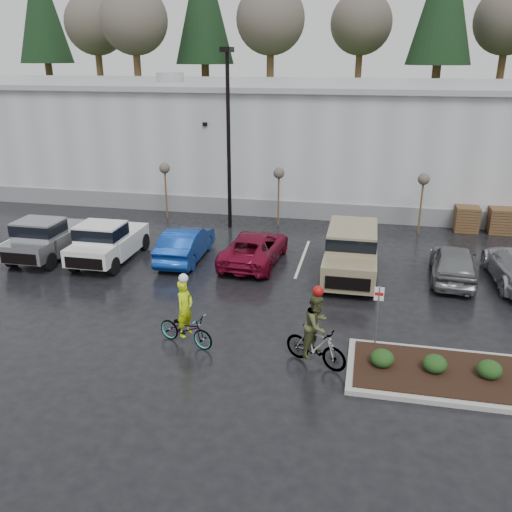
% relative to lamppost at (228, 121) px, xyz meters
% --- Properties ---
extents(ground, '(120.00, 120.00, 0.00)m').
position_rel_lamppost_xyz_m(ground, '(4.00, -12.00, -5.69)').
color(ground, black).
rests_on(ground, ground).
extents(warehouse, '(60.50, 15.50, 7.20)m').
position_rel_lamppost_xyz_m(warehouse, '(4.00, 9.99, -2.04)').
color(warehouse, '#ABAEAF').
rests_on(warehouse, ground).
extents(wooded_ridge, '(80.00, 25.00, 6.00)m').
position_rel_lamppost_xyz_m(wooded_ridge, '(4.00, 33.00, -2.69)').
color(wooded_ridge, '#2A411B').
rests_on(wooded_ridge, ground).
extents(lamppost, '(0.50, 1.00, 9.22)m').
position_rel_lamppost_xyz_m(lamppost, '(0.00, 0.00, 0.00)').
color(lamppost, black).
rests_on(lamppost, ground).
extents(sapling_west, '(0.60, 0.60, 3.20)m').
position_rel_lamppost_xyz_m(sapling_west, '(-4.00, 1.00, -2.96)').
color(sapling_west, '#4D371E').
rests_on(sapling_west, ground).
extents(sapling_mid, '(0.60, 0.60, 3.20)m').
position_rel_lamppost_xyz_m(sapling_mid, '(2.50, 1.00, -2.96)').
color(sapling_mid, '#4D371E').
rests_on(sapling_mid, ground).
extents(sapling_east, '(0.60, 0.60, 3.20)m').
position_rel_lamppost_xyz_m(sapling_east, '(10.00, 1.00, -2.96)').
color(sapling_east, '#4D371E').
rests_on(sapling_east, ground).
extents(pallet_stack_a, '(1.20, 1.20, 1.35)m').
position_rel_lamppost_xyz_m(pallet_stack_a, '(12.50, 2.00, -5.01)').
color(pallet_stack_a, '#4D371E').
rests_on(pallet_stack_a, ground).
extents(pallet_stack_b, '(1.20, 1.20, 1.35)m').
position_rel_lamppost_xyz_m(pallet_stack_b, '(14.20, 2.00, -5.01)').
color(pallet_stack_b, '#4D371E').
rests_on(pallet_stack_b, ground).
extents(curb_island, '(8.00, 3.00, 0.15)m').
position_rel_lamppost_xyz_m(curb_island, '(11.00, -13.00, -5.61)').
color(curb_island, gray).
rests_on(curb_island, ground).
extents(mulch_bed, '(7.60, 2.60, 0.04)m').
position_rel_lamppost_xyz_m(mulch_bed, '(11.00, -13.00, -5.52)').
color(mulch_bed, black).
rests_on(mulch_bed, curb_island).
extents(shrub_a, '(0.70, 0.70, 0.52)m').
position_rel_lamppost_xyz_m(shrub_a, '(8.00, -13.00, -5.27)').
color(shrub_a, '#133614').
rests_on(shrub_a, curb_island).
extents(shrub_b, '(0.70, 0.70, 0.52)m').
position_rel_lamppost_xyz_m(shrub_b, '(9.50, -13.00, -5.27)').
color(shrub_b, '#133614').
rests_on(shrub_b, curb_island).
extents(shrub_c, '(0.70, 0.70, 0.52)m').
position_rel_lamppost_xyz_m(shrub_c, '(11.00, -13.00, -5.27)').
color(shrub_c, '#133614').
rests_on(shrub_c, curb_island).
extents(fire_lane_sign, '(0.30, 0.05, 2.20)m').
position_rel_lamppost_xyz_m(fire_lane_sign, '(7.80, -11.80, -4.28)').
color(fire_lane_sign, gray).
rests_on(fire_lane_sign, ground).
extents(pickup_silver, '(2.10, 5.20, 1.96)m').
position_rel_lamppost_xyz_m(pickup_silver, '(-7.04, -5.94, -4.71)').
color(pickup_silver, '#97989E').
rests_on(pickup_silver, ground).
extents(pickup_white, '(2.10, 5.20, 1.96)m').
position_rel_lamppost_xyz_m(pickup_white, '(-4.06, -5.88, -4.71)').
color(pickup_white, silver).
rests_on(pickup_white, ground).
extents(car_blue, '(1.71, 4.63, 1.51)m').
position_rel_lamppost_xyz_m(car_blue, '(-0.75, -5.21, -4.93)').
color(car_blue, navy).
rests_on(car_blue, ground).
extents(car_red, '(2.59, 5.12, 1.39)m').
position_rel_lamppost_xyz_m(car_red, '(2.43, -4.96, -4.99)').
color(car_red, maroon).
rests_on(car_red, ground).
extents(suv_tan, '(2.20, 5.10, 2.06)m').
position_rel_lamppost_xyz_m(suv_tan, '(6.74, -5.84, -4.66)').
color(suv_tan, gray).
rests_on(suv_tan, ground).
extents(car_grey, '(2.10, 4.54, 1.51)m').
position_rel_lamppost_xyz_m(car_grey, '(10.93, -5.24, -4.93)').
color(car_grey, slate).
rests_on(car_grey, ground).
extents(cyclist_hivis, '(2.15, 1.30, 2.47)m').
position_rel_lamppost_xyz_m(cyclist_hivis, '(1.80, -12.69, -4.93)').
color(cyclist_hivis, '#3F3F44').
rests_on(cyclist_hivis, ground).
extents(cyclist_olive, '(2.06, 1.37, 2.60)m').
position_rel_lamppost_xyz_m(cyclist_olive, '(6.03, -13.07, -4.76)').
color(cyclist_olive, '#3F3F44').
rests_on(cyclist_olive, ground).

